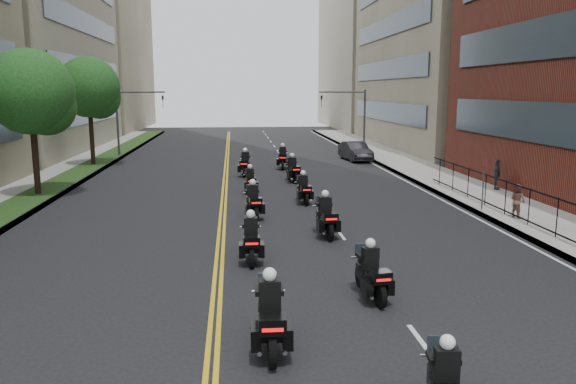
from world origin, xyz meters
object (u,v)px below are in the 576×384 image
pedestrian_b (518,201)px  motorcycle_3 (371,275)px  motorcycle_5 (326,218)px  motorcycle_6 (253,203)px  motorcycle_7 (303,190)px  motorcycle_4 (251,241)px  motorcycle_8 (250,182)px  motorcycle_2 (270,319)px  motorcycle_11 (283,159)px  motorcycle_10 (245,165)px  parked_sedan (355,151)px  pedestrian_c (497,174)px  motorcycle_9 (293,171)px

pedestrian_b → motorcycle_3: bearing=117.2°
motorcycle_5 → motorcycle_6: 4.33m
motorcycle_6 → motorcycle_7: size_ratio=1.05×
motorcycle_4 → motorcycle_5: motorcycle_5 is taller
motorcycle_6 → motorcycle_7: 4.04m
motorcycle_6 → motorcycle_8: bearing=83.3°
motorcycle_2 → motorcycle_11: size_ratio=0.99×
motorcycle_10 → pedestrian_b: size_ratio=1.69×
motorcycle_2 → pedestrian_b: (11.40, 11.16, 0.17)m
parked_sedan → motorcycle_3: bearing=-108.0°
motorcycle_5 → pedestrian_c: 13.81m
motorcycle_5 → motorcycle_11: (0.01, 18.88, 0.02)m
motorcycle_8 → motorcycle_3: bearing=-83.8°
motorcycle_7 → motorcycle_11: bearing=86.4°
motorcycle_4 → motorcycle_9: size_ratio=0.97×
motorcycle_8 → motorcycle_9: (2.71, 3.52, 0.08)m
motorcycle_7 → motorcycle_9: size_ratio=0.93×
pedestrian_b → motorcycle_4: bearing=94.6°
motorcycle_2 → motorcycle_8: (0.18, 19.01, -0.10)m
motorcycle_11 → pedestrian_b: motorcycle_11 is taller
motorcycle_7 → pedestrian_b: size_ratio=1.50×
motorcycle_8 → motorcycle_11: bearing=71.0°
motorcycle_6 → pedestrian_c: (13.59, 5.03, 0.31)m
motorcycle_3 → motorcycle_9: motorcycle_9 is taller
motorcycle_7 → motorcycle_10: motorcycle_10 is taller
parked_sedan → pedestrian_c: bearing=-78.6°
motorcycle_11 → pedestrian_c: (10.91, -10.44, 0.26)m
motorcycle_6 → parked_sedan: size_ratio=0.51×
motorcycle_3 → parked_sedan: bearing=72.6°
parked_sedan → motorcycle_8: bearing=-129.5°
motorcycle_4 → parked_sedan: 27.63m
motorcycle_11 → motorcycle_10: bearing=-126.1°
pedestrian_b → motorcycle_10: bearing=21.5°
motorcycle_8 → pedestrian_b: (11.22, -7.84, 0.27)m
motorcycle_10 → pedestrian_c: (13.66, -7.35, 0.26)m
motorcycle_5 → motorcycle_9: motorcycle_5 is taller
motorcycle_10 → motorcycle_7: bearing=-67.9°
motorcycle_7 → parked_sedan: (6.27, 16.60, 0.11)m
motorcycle_10 → pedestrian_c: size_ratio=1.48×
motorcycle_2 → motorcycle_8: size_ratio=1.16×
motorcycle_4 → motorcycle_9: (3.08, 16.04, 0.02)m
motorcycle_3 → motorcycle_6: 10.43m
pedestrian_c → motorcycle_6: bearing=136.3°
motorcycle_6 → parked_sedan: 21.59m
pedestrian_b → parked_sedan: bearing=-10.9°
motorcycle_11 → pedestrian_c: motorcycle_11 is taller
motorcycle_3 → motorcycle_9: bearing=84.3°
motorcycle_2 → motorcycle_10: bearing=90.8°
motorcycle_2 → parked_sedan: motorcycle_2 is taller
motorcycle_4 → motorcycle_6: (0.31, 6.38, 0.00)m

